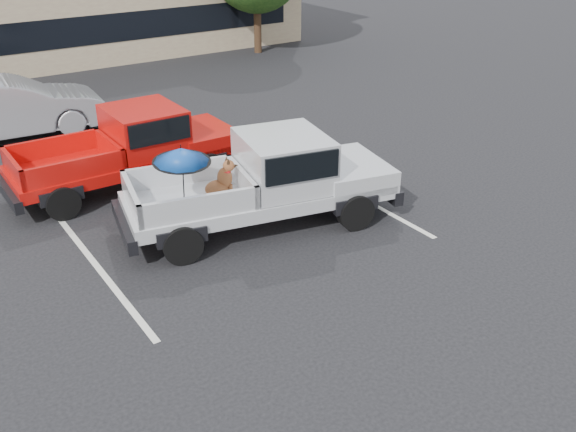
# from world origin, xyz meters

# --- Properties ---
(ground) EXTENTS (90.00, 90.00, 0.00)m
(ground) POSITION_xyz_m (0.00, 0.00, 0.00)
(ground) COLOR black
(ground) RESTS_ON ground
(stripe_left) EXTENTS (0.12, 5.00, 0.01)m
(stripe_left) POSITION_xyz_m (-3.00, 2.00, 0.00)
(stripe_left) COLOR silver
(stripe_left) RESTS_ON ground
(stripe_right) EXTENTS (0.12, 5.00, 0.01)m
(stripe_right) POSITION_xyz_m (3.00, 2.00, 0.00)
(stripe_right) COLOR silver
(stripe_right) RESTS_ON ground
(silver_pickup) EXTENTS (5.97, 3.08, 2.06)m
(silver_pickup) POSITION_xyz_m (0.70, 1.93, 1.05)
(silver_pickup) COLOR black
(silver_pickup) RESTS_ON ground
(red_pickup) EXTENTS (5.49, 2.05, 1.81)m
(red_pickup) POSITION_xyz_m (-0.75, 5.45, 0.99)
(red_pickup) COLOR black
(red_pickup) RESTS_ON ground
(silver_sedan) EXTENTS (5.24, 2.22, 1.68)m
(silver_sedan) POSITION_xyz_m (-2.49, 10.56, 0.84)
(silver_sedan) COLOR #AAACB1
(silver_sedan) RESTS_ON ground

